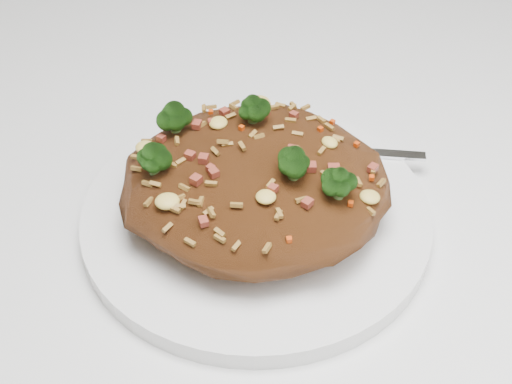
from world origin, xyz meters
TOP-DOWN VIEW (x-y plane):
  - dining_table at (0.00, 0.00)m, footprint 1.20×0.80m
  - plate at (-0.11, -0.01)m, footprint 0.24×0.24m
  - fried_rice at (-0.11, -0.01)m, footprint 0.18×0.16m
  - fork at (-0.06, 0.05)m, footprint 0.16×0.03m

SIDE VIEW (x-z plane):
  - dining_table at x=0.00m, z-range 0.28..1.03m
  - plate at x=-0.11m, z-range 0.75..0.76m
  - fork at x=-0.06m, z-range 0.76..0.77m
  - fried_rice at x=-0.11m, z-range 0.76..0.83m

